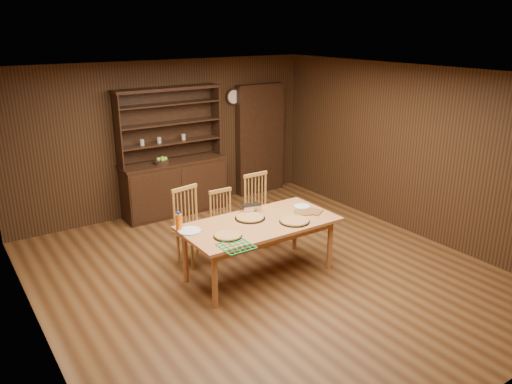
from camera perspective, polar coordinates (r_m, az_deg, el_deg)
floor at (r=6.74m, az=1.01°, el=-9.30°), size 6.00×6.00×0.00m
room_shell at (r=6.16m, az=1.09°, el=3.79°), size 6.00×6.00×6.00m
china_hutch at (r=8.74m, az=-9.36°, el=1.36°), size 1.84×0.52×2.17m
doorway at (r=9.65m, az=0.44°, el=6.05°), size 1.00×0.18×2.10m
wall_clock at (r=9.25m, az=-2.61°, el=10.83°), size 0.30×0.05×0.30m
dining_table at (r=6.42m, az=0.39°, el=-4.08°), size 2.01×1.00×0.75m
chair_left at (r=6.92m, az=-7.53°, el=-3.52°), size 0.51×0.49×1.07m
chair_center at (r=7.22m, az=-3.72°, el=-3.14°), size 0.38×0.36×0.92m
chair_right at (r=7.49m, az=0.36°, el=-1.62°), size 0.44×0.42×1.06m
pizza_left at (r=5.97m, az=-3.25°, el=-4.98°), size 0.35×0.35×0.04m
pizza_right at (r=6.41m, az=4.42°, el=-3.30°), size 0.39×0.39×0.04m
pizza_center at (r=6.50m, az=-0.69°, el=-2.92°), size 0.40×0.40×0.04m
cooling_rack at (r=5.72m, az=-2.28°, el=-6.17°), size 0.44×0.44×0.02m
plate_left at (r=6.17m, az=-7.58°, el=-4.41°), size 0.29×0.29×0.02m
plate_right at (r=6.94m, az=5.27°, el=-1.64°), size 0.24×0.24×0.02m
foil_dish at (r=6.73m, az=-0.62°, el=-1.85°), size 0.28×0.23×0.10m
juice_bottle at (r=6.19m, az=-8.82°, el=-3.36°), size 0.08×0.08×0.24m
pot_holder_a at (r=6.76m, az=6.56°, el=-2.25°), size 0.30×0.30×0.02m
pot_holder_b at (r=6.72m, az=5.36°, el=-2.35°), size 0.28×0.28×0.02m
fruit_bowl at (r=8.48m, az=-10.72°, el=3.49°), size 0.27×0.27×0.12m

